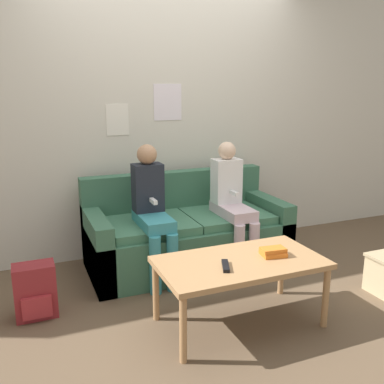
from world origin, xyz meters
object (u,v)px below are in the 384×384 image
(tv_remote, at_px, (226,266))
(couch, at_px, (186,234))
(coffee_table, at_px, (240,266))
(person_left, at_px, (152,207))
(person_right, at_px, (232,200))
(backpack, at_px, (35,291))

(tv_remote, bearing_deg, couch, 102.87)
(coffee_table, bearing_deg, tv_remote, -153.90)
(couch, bearing_deg, coffee_table, -92.36)
(person_left, height_order, person_right, person_left)
(person_left, distance_m, person_right, 0.72)
(coffee_table, relative_size, tv_remote, 6.29)
(person_right, height_order, tv_remote, person_right)
(person_right, relative_size, tv_remote, 6.34)
(couch, relative_size, tv_remote, 10.03)
(person_right, distance_m, tv_remote, 1.11)
(person_right, bearing_deg, tv_remote, -119.67)
(person_left, height_order, backpack, person_left)
(couch, xyz_separation_m, backpack, (-1.30, -0.46, -0.09))
(couch, distance_m, tv_remote, 1.17)
(person_left, xyz_separation_m, person_right, (0.72, -0.00, -0.01))
(person_right, bearing_deg, coffee_table, -114.33)
(couch, xyz_separation_m, person_left, (-0.36, -0.18, 0.34))
(backpack, bearing_deg, coffee_table, -25.86)
(coffee_table, distance_m, person_right, 0.99)
(couch, distance_m, coffee_table, 1.08)
(person_left, bearing_deg, couch, 26.53)
(couch, height_order, person_right, person_right)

